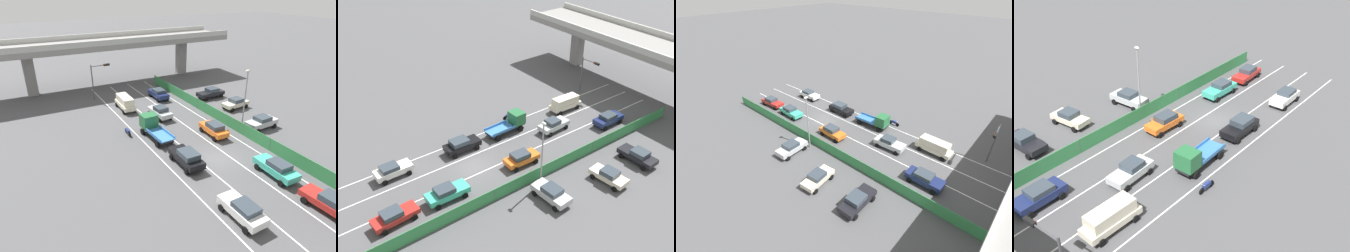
% 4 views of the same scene
% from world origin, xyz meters
% --- Properties ---
extents(ground_plane, '(300.00, 300.00, 0.00)m').
position_xyz_m(ground_plane, '(0.00, 0.00, 0.00)').
color(ground_plane, '#4C4C4F').
extents(lane_line_left_edge, '(0.14, 47.83, 0.01)m').
position_xyz_m(lane_line_left_edge, '(-5.13, 5.91, 0.00)').
color(lane_line_left_edge, silver).
rests_on(lane_line_left_edge, ground).
extents(lane_line_mid_left, '(0.14, 47.83, 0.01)m').
position_xyz_m(lane_line_mid_left, '(-1.71, 5.91, 0.00)').
color(lane_line_mid_left, silver).
rests_on(lane_line_mid_left, ground).
extents(lane_line_mid_right, '(0.14, 47.83, 0.01)m').
position_xyz_m(lane_line_mid_right, '(1.71, 5.91, 0.00)').
color(lane_line_mid_right, silver).
rests_on(lane_line_mid_right, ground).
extents(lane_line_right_edge, '(0.14, 47.83, 0.01)m').
position_xyz_m(lane_line_right_edge, '(5.13, 5.91, 0.00)').
color(lane_line_right_edge, silver).
rests_on(lane_line_right_edge, ground).
extents(elevated_overpass, '(45.77, 8.74, 8.79)m').
position_xyz_m(elevated_overpass, '(0.00, 31.83, 7.11)').
color(elevated_overpass, gray).
rests_on(elevated_overpass, ground).
extents(green_fence, '(0.10, 43.93, 1.55)m').
position_xyz_m(green_fence, '(6.49, 5.91, 0.77)').
color(green_fence, '#338447').
rests_on(green_fence, ground).
extents(car_sedan_black, '(2.11, 4.56, 1.73)m').
position_xyz_m(car_sedan_black, '(-3.29, 0.54, 0.95)').
color(car_sedan_black, black).
rests_on(car_sedan_black, ground).
extents(car_sedan_silver, '(2.19, 4.43, 1.69)m').
position_xyz_m(car_sedan_silver, '(-0.08, 12.85, 0.91)').
color(car_sedan_silver, '#B7BABC').
rests_on(car_sedan_silver, ground).
extents(car_taxi_teal, '(2.10, 4.66, 1.65)m').
position_xyz_m(car_taxi_teal, '(3.34, -5.27, 0.91)').
color(car_taxi_teal, teal).
rests_on(car_taxi_teal, ground).
extents(car_sedan_navy, '(2.03, 4.39, 1.63)m').
position_xyz_m(car_sedan_navy, '(3.26, 19.88, 0.92)').
color(car_sedan_navy, navy).
rests_on(car_sedan_navy, ground).
extents(car_hatchback_white, '(2.01, 4.25, 1.61)m').
position_xyz_m(car_hatchback_white, '(-3.60, -8.29, 0.91)').
color(car_hatchback_white, silver).
rests_on(car_hatchback_white, ground).
extents(car_taxi_orange, '(2.06, 4.32, 1.66)m').
position_xyz_m(car_taxi_orange, '(3.24, 4.72, 0.92)').
color(car_taxi_orange, orange).
rests_on(car_taxi_orange, ground).
extents(car_van_cream, '(2.08, 4.92, 2.06)m').
position_xyz_m(car_van_cream, '(-3.25, 18.07, 1.18)').
color(car_van_cream, beige).
rests_on(car_van_cream, ground).
extents(car_sedan_red, '(2.15, 4.71, 1.61)m').
position_xyz_m(car_sedan_red, '(3.27, -11.02, 0.88)').
color(car_sedan_red, red).
rests_on(car_sedan_red, ground).
extents(flatbed_truck_blue, '(2.34, 5.63, 2.46)m').
position_xyz_m(flatbed_truck_blue, '(-3.45, 8.35, 1.26)').
color(flatbed_truck_blue, black).
rests_on(flatbed_truck_blue, ground).
extents(motorcycle, '(0.60, 1.95, 0.93)m').
position_xyz_m(motorcycle, '(-6.08, 9.91, 0.46)').
color(motorcycle, black).
rests_on(motorcycle, ground).
extents(parked_wagon_silver, '(4.51, 2.25, 1.66)m').
position_xyz_m(parked_wagon_silver, '(9.89, 3.39, 0.92)').
color(parked_wagon_silver, '#B2B5B7').
rests_on(parked_wagon_silver, ground).
extents(parked_sedan_cream, '(4.37, 2.33, 1.60)m').
position_xyz_m(parked_sedan_cream, '(11.52, 10.45, 0.88)').
color(parked_sedan_cream, beige).
rests_on(parked_sedan_cream, ground).
extents(parked_sedan_dark, '(4.69, 2.20, 1.65)m').
position_xyz_m(parked_sedan_dark, '(11.07, 16.11, 0.89)').
color(parked_sedan_dark, black).
rests_on(parked_sedan_dark, ground).
extents(traffic_light, '(3.15, 0.45, 5.80)m').
position_xyz_m(traffic_light, '(-5.23, 24.27, 4.06)').
color(traffic_light, '#47474C').
rests_on(traffic_light, ground).
extents(street_lamp, '(0.60, 0.36, 7.93)m').
position_xyz_m(street_lamp, '(7.30, 4.20, 4.75)').
color(street_lamp, gray).
rests_on(street_lamp, ground).
extents(traffic_cone, '(0.47, 0.47, 0.57)m').
position_xyz_m(traffic_cone, '(5.28, 4.46, 0.26)').
color(traffic_cone, orange).
rests_on(traffic_cone, ground).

